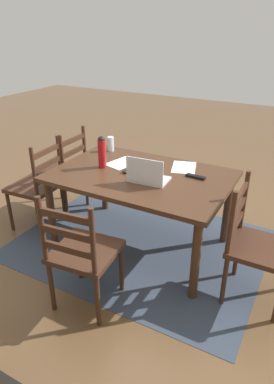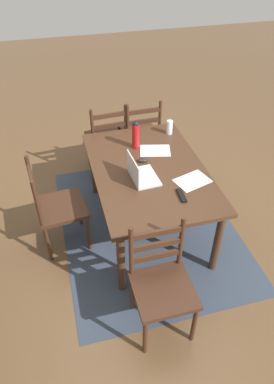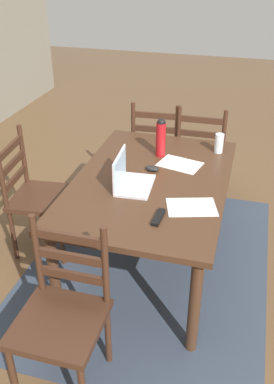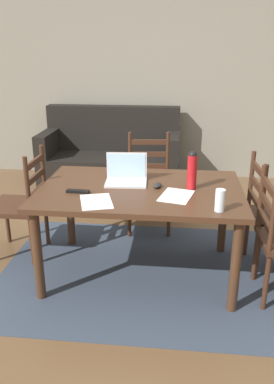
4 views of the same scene
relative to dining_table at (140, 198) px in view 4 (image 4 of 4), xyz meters
The scene contains 15 objects.
ground_plane 0.65m from the dining_table, ahead, with size 14.00×14.00×0.00m, color brown.
area_rug 0.65m from the dining_table, ahead, with size 2.27×1.74×0.01m, color #333D4C.
wall_back 2.81m from the dining_table, 90.00° to the left, with size 8.00×0.12×2.70m, color gray.
dining_table is the anchor object (origin of this frame).
chair_left_far 1.10m from the dining_table, 169.07° to the left, with size 0.44×0.44×0.95m.
chair_right_far 1.10m from the dining_table, 10.79° to the left, with size 0.47×0.47×0.95m.
chair_far_head 0.90m from the dining_table, 90.27° to the left, with size 0.48×0.48×0.95m.
couch 2.35m from the dining_table, 105.43° to the left, with size 1.80×0.80×1.00m.
laptop 0.23m from the dining_table, 135.67° to the left, with size 0.33×0.24×0.23m.
water_bottle 0.45m from the dining_table, ahead, with size 0.07×0.07×0.29m.
drinking_glass 0.70m from the dining_table, 34.97° to the right, with size 0.07×0.07×0.15m, color silver.
computer_mouse 0.17m from the dining_table, 10.86° to the left, with size 0.06×0.10×0.03m, color black.
tv_remote 0.48m from the dining_table, 160.85° to the right, with size 0.04×0.17×0.02m, color black.
paper_stack_left 0.32m from the dining_table, 28.15° to the right, with size 0.21×0.30×0.00m, color white.
paper_stack_right 0.43m from the dining_table, 130.53° to the right, with size 0.21×0.30×0.00m, color white.
Camera 4 is at (0.28, -2.82, 1.75)m, focal length 36.91 mm.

